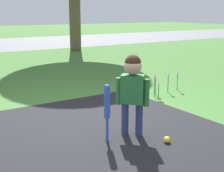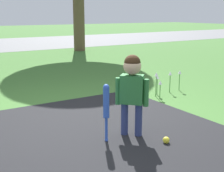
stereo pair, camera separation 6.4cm
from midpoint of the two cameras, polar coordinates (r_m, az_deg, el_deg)
The scene contains 5 objects.
ground_plane at distance 3.88m, azimuth -6.12°, elevation -6.71°, with size 60.00×60.00×0.00m, color #3D6B2D.
child at distance 3.33m, azimuth 4.23°, elevation 0.37°, with size 0.27×0.28×0.89m.
baseball_bat at distance 3.19m, azimuth -0.49°, elevation -3.47°, with size 0.06×0.06×0.62m.
sports_ball at distance 3.32m, azimuth 10.43°, elevation -9.71°, with size 0.07×0.07×0.07m.
flower_bed at distance 5.18m, azimuth 10.03°, elevation 1.58°, with size 0.70×0.29×0.39m.
Camera 2 is at (-1.56, -3.30, 1.32)m, focal length 50.00 mm.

